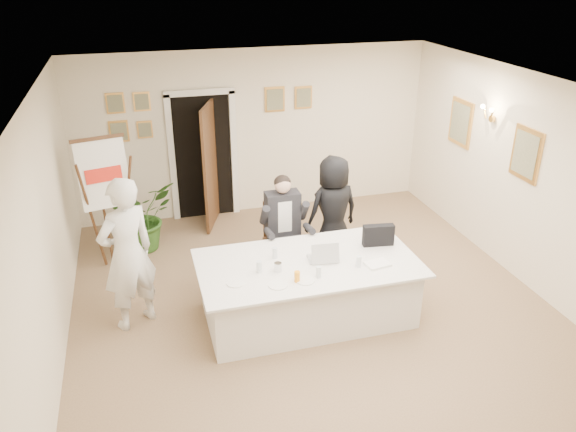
# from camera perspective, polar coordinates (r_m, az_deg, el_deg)

# --- Properties ---
(floor) EXTENTS (7.00, 7.00, 0.00)m
(floor) POSITION_cam_1_polar(r_m,az_deg,el_deg) (7.17, 3.08, -10.22)
(floor) COLOR brown
(floor) RESTS_ON ground
(ceiling) EXTENTS (6.00, 7.00, 0.02)m
(ceiling) POSITION_cam_1_polar(r_m,az_deg,el_deg) (6.01, 3.70, 12.18)
(ceiling) COLOR white
(ceiling) RESTS_ON wall_back
(wall_back) EXTENTS (6.00, 0.10, 2.80)m
(wall_back) POSITION_cam_1_polar(r_m,az_deg,el_deg) (9.63, -3.40, 8.46)
(wall_back) COLOR white
(wall_back) RESTS_ON floor
(wall_left) EXTENTS (0.10, 7.00, 2.80)m
(wall_left) POSITION_cam_1_polar(r_m,az_deg,el_deg) (6.26, -23.69, -3.14)
(wall_left) COLOR white
(wall_left) RESTS_ON floor
(wall_right) EXTENTS (0.10, 7.00, 2.80)m
(wall_right) POSITION_cam_1_polar(r_m,az_deg,el_deg) (7.90, 24.45, 2.46)
(wall_right) COLOR white
(wall_right) RESTS_ON floor
(doorway) EXTENTS (1.14, 0.86, 2.20)m
(doorway) POSITION_cam_1_polar(r_m,az_deg,el_deg) (9.43, -8.37, 5.60)
(doorway) COLOR black
(doorway) RESTS_ON floor
(pictures_back_wall) EXTENTS (3.40, 0.06, 0.80)m
(pictures_back_wall) POSITION_cam_1_polar(r_m,az_deg,el_deg) (9.36, -8.30, 10.61)
(pictures_back_wall) COLOR #E7AA4E
(pictures_back_wall) RESTS_ON wall_back
(pictures_right_wall) EXTENTS (0.06, 2.20, 0.80)m
(pictures_right_wall) POSITION_cam_1_polar(r_m,az_deg,el_deg) (8.67, 19.84, 7.55)
(pictures_right_wall) COLOR #E7AA4E
(pictures_right_wall) RESTS_ON wall_right
(wall_sconce) EXTENTS (0.20, 0.30, 0.24)m
(wall_sconce) POSITION_cam_1_polar(r_m,az_deg,el_deg) (8.54, 19.79, 9.77)
(wall_sconce) COLOR gold
(wall_sconce) RESTS_ON wall_right
(conference_table) EXTENTS (2.65, 1.42, 0.78)m
(conference_table) POSITION_cam_1_polar(r_m,az_deg,el_deg) (6.97, 2.00, -7.43)
(conference_table) COLOR white
(conference_table) RESTS_ON floor
(seated_man) EXTENTS (0.73, 0.77, 1.48)m
(seated_man) POSITION_cam_1_polar(r_m,az_deg,el_deg) (7.73, -0.46, -1.02)
(seated_man) COLOR black
(seated_man) RESTS_ON floor
(flip_chart) EXTENTS (0.69, 0.50, 1.91)m
(flip_chart) POSITION_cam_1_polar(r_m,az_deg,el_deg) (8.28, -17.91, 0.63)
(flip_chart) COLOR #3A2112
(flip_chart) RESTS_ON floor
(standing_man) EXTENTS (0.83, 0.74, 1.91)m
(standing_man) POSITION_cam_1_polar(r_m,az_deg,el_deg) (6.82, -15.99, -3.79)
(standing_man) COLOR silver
(standing_man) RESTS_ON floor
(standing_woman) EXTENTS (0.87, 0.65, 1.62)m
(standing_woman) POSITION_cam_1_polar(r_m,az_deg,el_deg) (8.04, 4.59, 0.52)
(standing_woman) COLOR black
(standing_woman) RESTS_ON floor
(potted_palm) EXTENTS (1.25, 1.23, 1.05)m
(potted_palm) POSITION_cam_1_polar(r_m,az_deg,el_deg) (8.80, -14.61, -0.07)
(potted_palm) COLOR #2A551C
(potted_palm) RESTS_ON floor
(laptop) EXTENTS (0.37, 0.39, 0.28)m
(laptop) POSITION_cam_1_polar(r_m,az_deg,el_deg) (6.78, 3.49, -3.36)
(laptop) COLOR #B7BABC
(laptop) RESTS_ON conference_table
(laptop_bag) EXTENTS (0.40, 0.16, 0.28)m
(laptop_bag) POSITION_cam_1_polar(r_m,az_deg,el_deg) (7.19, 9.16, -1.93)
(laptop_bag) COLOR black
(laptop_bag) RESTS_ON conference_table
(paper_stack) EXTENTS (0.31, 0.24, 0.03)m
(paper_stack) POSITION_cam_1_polar(r_m,az_deg,el_deg) (6.78, 9.09, -4.84)
(paper_stack) COLOR white
(paper_stack) RESTS_ON conference_table
(plate_left) EXTENTS (0.23, 0.23, 0.01)m
(plate_left) POSITION_cam_1_polar(r_m,az_deg,el_deg) (6.37, -5.34, -6.79)
(plate_left) COLOR white
(plate_left) RESTS_ON conference_table
(plate_mid) EXTENTS (0.27, 0.27, 0.01)m
(plate_mid) POSITION_cam_1_polar(r_m,az_deg,el_deg) (6.31, -1.03, -7.01)
(plate_mid) COLOR white
(plate_mid) RESTS_ON conference_table
(plate_near) EXTENTS (0.26, 0.26, 0.01)m
(plate_near) POSITION_cam_1_polar(r_m,az_deg,el_deg) (6.39, 1.78, -6.57)
(plate_near) COLOR white
(plate_near) RESTS_ON conference_table
(glass_a) EXTENTS (0.08, 0.08, 0.14)m
(glass_a) POSITION_cam_1_polar(r_m,az_deg,el_deg) (6.54, -2.95, -5.16)
(glass_a) COLOR silver
(glass_a) RESTS_ON conference_table
(glass_b) EXTENTS (0.06, 0.06, 0.14)m
(glass_b) POSITION_cam_1_polar(r_m,az_deg,el_deg) (6.44, 3.13, -5.70)
(glass_b) COLOR silver
(glass_b) RESTS_ON conference_table
(glass_c) EXTENTS (0.08, 0.08, 0.14)m
(glass_c) POSITION_cam_1_polar(r_m,az_deg,el_deg) (6.69, 7.20, -4.60)
(glass_c) COLOR silver
(glass_c) RESTS_ON conference_table
(glass_d) EXTENTS (0.08, 0.08, 0.14)m
(glass_d) POSITION_cam_1_polar(r_m,az_deg,el_deg) (6.83, -1.34, -3.77)
(glass_d) COLOR silver
(glass_d) RESTS_ON conference_table
(oj_glass) EXTENTS (0.07, 0.07, 0.13)m
(oj_glass) POSITION_cam_1_polar(r_m,az_deg,el_deg) (6.35, 0.93, -6.19)
(oj_glass) COLOR orange
(oj_glass) RESTS_ON conference_table
(steel_jug) EXTENTS (0.10, 0.10, 0.11)m
(steel_jug) POSITION_cam_1_polar(r_m,az_deg,el_deg) (6.56, -1.03, -5.21)
(steel_jug) COLOR silver
(steel_jug) RESTS_ON conference_table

